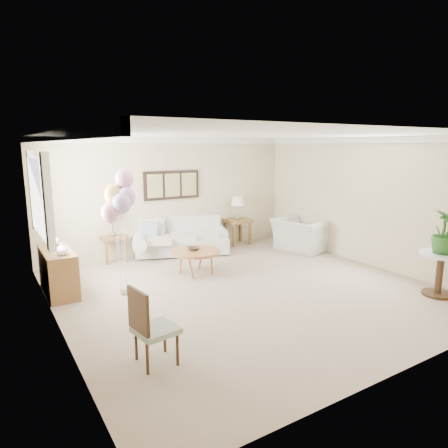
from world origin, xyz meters
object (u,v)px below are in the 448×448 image
accent_chair (150,325)px  balloon_cluster (119,198)px  sofa (181,239)px  armchair (302,235)px  coffee_table (196,252)px

accent_chair → balloon_cluster: size_ratio=0.44×
sofa → armchair: (2.54, -1.23, 0.05)m
accent_chair → armchair: bearing=30.6°
armchair → balloon_cluster: bearing=86.1°
balloon_cluster → armchair: bearing=8.2°
sofa → coffee_table: sofa is taller
coffee_table → accent_chair: size_ratio=1.02×
coffee_table → armchair: (2.95, 0.29, -0.06)m
coffee_table → accent_chair: 3.24m
sofa → balloon_cluster: size_ratio=1.23×
sofa → coffee_table: bearing=-105.0°
coffee_table → balloon_cluster: size_ratio=0.45×
armchair → accent_chair: 5.68m
armchair → balloon_cluster: size_ratio=0.56×
accent_chair → sofa: bearing=60.4°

